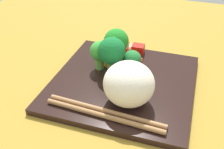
% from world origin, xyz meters
% --- Properties ---
extents(ground_plane, '(1.10, 1.10, 0.02)m').
position_xyz_m(ground_plane, '(0.00, 0.00, -0.01)').
color(ground_plane, olive).
extents(square_plate, '(0.28, 0.28, 0.01)m').
position_xyz_m(square_plate, '(0.00, 0.00, 0.01)').
color(square_plate, black).
rests_on(square_plate, ground_plane).
extents(rice_mound, '(0.09, 0.09, 0.08)m').
position_xyz_m(rice_mound, '(0.06, 0.03, 0.05)').
color(rice_mound, white).
rests_on(rice_mound, square_plate).
extents(broccoli_floret_0, '(0.04, 0.04, 0.06)m').
position_xyz_m(broccoli_floret_0, '(-0.03, -0.06, 0.05)').
color(broccoli_floret_0, '#5E9C3F').
rests_on(broccoli_floret_0, square_plate).
extents(broccoli_floret_1, '(0.05, 0.05, 0.07)m').
position_xyz_m(broccoli_floret_1, '(-0.07, -0.04, 0.06)').
color(broccoli_floret_1, '#84BD5B').
rests_on(broccoli_floret_1, square_plate).
extents(broccoli_floret_2, '(0.04, 0.04, 0.05)m').
position_xyz_m(broccoli_floret_2, '(-0.04, 0.01, 0.04)').
color(broccoli_floret_2, '#66A545').
rests_on(broccoli_floret_2, square_plate).
extents(broccoli_floret_3, '(0.05, 0.05, 0.08)m').
position_xyz_m(broccoli_floret_3, '(-0.02, -0.03, 0.06)').
color(broccoli_floret_3, '#5B9641').
rests_on(broccoli_floret_3, square_plate).
extents(carrot_slice_0, '(0.03, 0.03, 0.01)m').
position_xyz_m(carrot_slice_0, '(-0.04, -0.04, 0.02)').
color(carrot_slice_0, orange).
rests_on(carrot_slice_0, square_plate).
extents(carrot_slice_1, '(0.03, 0.03, 0.00)m').
position_xyz_m(carrot_slice_1, '(-0.08, -0.01, 0.01)').
color(carrot_slice_1, orange).
rests_on(carrot_slice_1, square_plate).
extents(carrot_slice_2, '(0.04, 0.04, 0.00)m').
position_xyz_m(carrot_slice_2, '(-0.06, -0.02, 0.01)').
color(carrot_slice_2, orange).
rests_on(carrot_slice_2, square_plate).
extents(carrot_slice_3, '(0.03, 0.03, 0.01)m').
position_xyz_m(carrot_slice_3, '(-0.06, -0.06, 0.02)').
color(carrot_slice_3, orange).
rests_on(carrot_slice_3, square_plate).
extents(pepper_chunk_0, '(0.02, 0.03, 0.02)m').
position_xyz_m(pepper_chunk_0, '(-0.11, 0.00, 0.02)').
color(pepper_chunk_0, red).
rests_on(pepper_chunk_0, square_plate).
extents(pepper_chunk_1, '(0.02, 0.02, 0.02)m').
position_xyz_m(pepper_chunk_1, '(-0.09, -0.06, 0.02)').
color(pepper_chunk_1, red).
rests_on(pepper_chunk_1, square_plate).
extents(pepper_chunk_2, '(0.03, 0.03, 0.01)m').
position_xyz_m(pepper_chunk_2, '(-0.03, -0.01, 0.02)').
color(pepper_chunk_2, red).
rests_on(pepper_chunk_2, square_plate).
extents(pepper_chunk_3, '(0.03, 0.03, 0.02)m').
position_xyz_m(pepper_chunk_3, '(-0.10, -0.04, 0.02)').
color(pepper_chunk_3, red).
rests_on(pepper_chunk_3, square_plate).
extents(pepper_chunk_4, '(0.02, 0.02, 0.02)m').
position_xyz_m(pepper_chunk_4, '(-0.06, 0.01, 0.02)').
color(pepper_chunk_4, red).
rests_on(pepper_chunk_4, square_plate).
extents(chicken_piece_0, '(0.04, 0.04, 0.02)m').
position_xyz_m(chicken_piece_0, '(-0.11, -0.02, 0.02)').
color(chicken_piece_0, tan).
rests_on(chicken_piece_0, square_plate).
extents(chicken_piece_1, '(0.03, 0.03, 0.02)m').
position_xyz_m(chicken_piece_1, '(-0.01, 0.01, 0.02)').
color(chicken_piece_1, '#AE8544').
rests_on(chicken_piece_1, square_plate).
extents(chopstick_pair, '(0.03, 0.21, 0.01)m').
position_xyz_m(chopstick_pair, '(0.11, 0.00, 0.02)').
color(chopstick_pair, '#9B6D42').
rests_on(chopstick_pair, square_plate).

